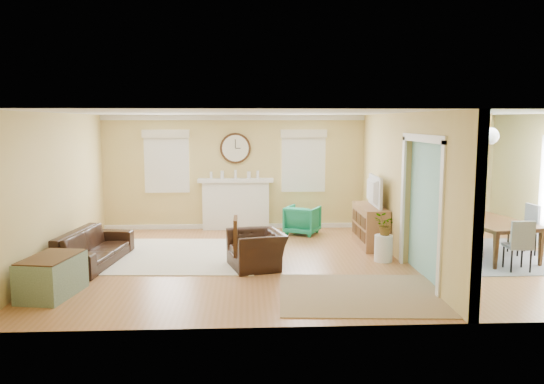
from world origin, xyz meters
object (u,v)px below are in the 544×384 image
object	(u,v)px
credenza	(370,226)
sofa	(93,247)
green_chair	(302,220)
dining_table	(488,237)
eames_chair	(256,250)

from	to	relation	value
credenza	sofa	bearing A→B (deg)	-167.61
sofa	green_chair	size ratio (longest dim) A/B	2.94
credenza	dining_table	world-z (taller)	credenza
sofa	eames_chair	world-z (taller)	eames_chair
green_chair	dining_table	size ratio (longest dim) A/B	0.35
green_chair	credenza	xyz separation A→B (m)	(1.22, -1.16, 0.09)
sofa	dining_table	size ratio (longest dim) A/B	1.04
sofa	credenza	distance (m)	5.23
green_chair	dining_table	bearing A→B (deg)	173.86
sofa	credenza	size ratio (longest dim) A/B	1.49
eames_chair	green_chair	bearing A→B (deg)	142.87
sofa	credenza	world-z (taller)	credenza
dining_table	green_chair	bearing A→B (deg)	46.56
green_chair	sofa	bearing A→B (deg)	56.50
green_chair	credenza	world-z (taller)	credenza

